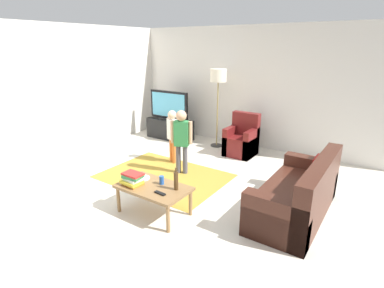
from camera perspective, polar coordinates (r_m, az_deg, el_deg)
The scene contains 17 objects.
ground at distance 5.01m, azimuth -3.92°, elevation -8.87°, with size 7.80×7.80×0.00m, color beige.
wall_back at distance 7.12m, azimuth 11.14°, elevation 10.41°, with size 6.00×0.12×2.70m, color silver.
wall_left at distance 6.82m, azimuth -24.70°, elevation 8.77°, with size 0.12×6.00×2.70m, color silver.
area_rug at distance 5.56m, azimuth -5.29°, elevation -6.02°, with size 2.20×1.60×0.01m, color #B28C33.
tv_stand at distance 7.68m, azimuth -4.19°, elevation 2.83°, with size 1.20×0.44×0.50m.
tv at distance 7.53m, azimuth -4.39°, elevation 7.23°, with size 1.10×0.28×0.71m.
couch at distance 4.47m, azimuth 19.86°, elevation -9.36°, with size 0.80×1.80×0.86m.
armchair at distance 6.61m, azimuth 9.42°, elevation 0.55°, with size 0.60×0.60×0.90m.
floor_lamp at distance 6.85m, azimuth 4.98°, elevation 12.02°, with size 0.36×0.36×1.78m.
child_near_tv at distance 5.98m, azimuth -3.73°, elevation 2.35°, with size 0.34×0.21×1.07m.
child_center at distance 5.42m, azimuth -2.00°, elevation 1.46°, with size 0.37×0.23×1.19m.
coffee_table at distance 4.26m, azimuth -7.28°, elevation -8.52°, with size 1.00×0.60×0.42m.
book_stack at distance 4.30m, azimuth -11.15°, elevation -6.50°, with size 0.29×0.25×0.17m.
bottle at distance 4.07m, azimuth -3.03°, elevation -6.91°, with size 0.06×0.06×0.31m.
tv_remote at distance 4.03m, azimuth -6.07°, elevation -9.23°, with size 0.17×0.05×0.02m, color black.
soda_can at distance 4.27m, azimuth -5.76°, elevation -6.81°, with size 0.07×0.07×0.12m, color #2659B2.
plate at distance 4.49m, azimuth -9.36°, elevation -6.37°, with size 0.22×0.22×0.02m.
Camera 1 is at (2.79, -3.48, 2.28)m, focal length 28.21 mm.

